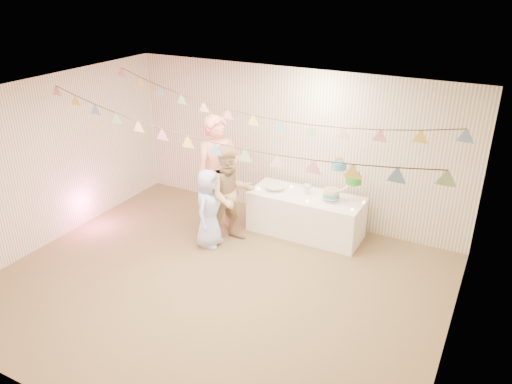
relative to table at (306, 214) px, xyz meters
The scene contains 24 objects.
floor 2.06m from the table, 104.27° to the right, with size 6.00×6.00×0.00m, color brown.
ceiling 3.04m from the table, 104.27° to the right, with size 6.00×6.00×0.00m, color silver.
back_wall 1.20m from the table, 133.40° to the left, with size 6.00×6.00×0.00m, color white.
front_wall 4.60m from the table, 96.40° to the right, with size 6.00×6.00×0.00m, color white.
left_wall 4.13m from the table, 150.63° to the right, with size 5.00×5.00×0.00m, color white.
right_wall 3.32m from the table, 38.25° to the right, with size 5.00×5.00×0.00m, color white.
table is the anchor object (origin of this frame).
cake_stand 0.93m from the table, ahead, with size 0.61×0.36×0.68m, color silver, non-canonical shape.
cake_bottom 0.63m from the table, ahead, with size 0.31×0.31×0.15m, color #26A4B4, non-canonical shape.
cake_middle 1.06m from the table, 10.86° to the left, with size 0.27×0.27×0.22m, color #228E1F, non-canonical shape.
cake_top_tier 1.14m from the table, ahead, with size 0.25×0.25×0.19m, color #3E8EC3, non-canonical shape.
platter 0.68m from the table, behind, with size 0.31×0.31×0.02m, color white.
posy 0.50m from the table, 112.24° to the left, with size 0.15×0.15×0.18m, color white, non-canonical shape.
person_adult_a 1.56m from the table, 156.17° to the right, with size 0.72×0.47×1.98m, color #EB8B7B.
person_adult_b 1.32m from the table, 140.25° to the right, with size 0.79×0.62×1.63m, color tan.
person_child 1.61m from the table, 138.48° to the right, with size 0.62×0.41×1.28m, color #B4C9FF.
bunting_back 2.24m from the table, 119.94° to the right, with size 5.60×1.10×0.40m, color pink, non-canonical shape.
bunting_front 2.98m from the table, 103.00° to the right, with size 5.60×0.90×0.36m, color #72A5E5, non-canonical shape.
tealight_0 0.89m from the table, 169.38° to the right, with size 0.04×0.04×0.03m, color #FFD88C.
tealight_1 0.53m from the table, 152.78° to the left, with size 0.04×0.04×0.03m, color #FFD88C.
tealight_2 0.43m from the table, 65.56° to the right, with size 0.04×0.04×0.03m, color #FFD88C.
tealight_3 0.55m from the table, 32.15° to the left, with size 0.04×0.04×0.03m, color #FFD88C.
tealight_4 0.91m from the table, 12.38° to the right, with size 0.04×0.04×0.03m, color #FFD88C.
tealight_5 0.98m from the table, ahead, with size 0.04×0.04×0.03m, color #FFD88C.
Camera 1 is at (3.21, -4.85, 4.03)m, focal length 35.00 mm.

